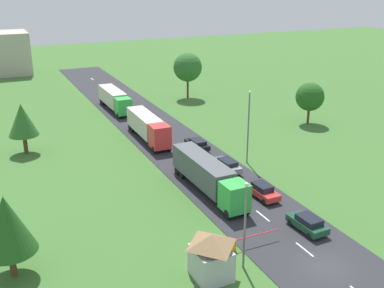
{
  "coord_description": "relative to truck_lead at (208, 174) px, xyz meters",
  "views": [
    {
      "loc": [
        -23.62,
        -25.13,
        22.54
      ],
      "look_at": [
        -0.46,
        25.0,
        2.53
      ],
      "focal_mm": 44.03,
      "sensor_mm": 36.0,
      "label": 1
    }
  ],
  "objects": [
    {
      "name": "tree_oak",
      "position": [
        25.84,
        15.83,
        2.25
      ],
      "size": [
        4.48,
        4.48,
        6.62
      ],
      "color": "#513823",
      "rests_on": "ground"
    },
    {
      "name": "tree_maple",
      "position": [
        -16.64,
        20.78,
        2.5
      ],
      "size": [
        3.88,
        3.88,
        6.8
      ],
      "color": "#513823",
      "rests_on": "ground"
    },
    {
      "name": "tree_pine",
      "position": [
        15.19,
        38.93,
        3.82
      ],
      "size": [
        5.43,
        5.43,
        8.66
      ],
      "color": "#513823",
      "rests_on": "ground"
    },
    {
      "name": "truck_lead",
      "position": [
        0.0,
        0.0,
        0.0
      ],
      "size": [
        2.67,
        13.6,
        3.55
      ],
      "color": "green",
      "rests_on": "road"
    },
    {
      "name": "tree_birch",
      "position": [
        -20.72,
        -7.1,
        2.46
      ],
      "size": [
        4.25,
        4.25,
        6.95
      ],
      "color": "#513823",
      "rests_on": "ground"
    },
    {
      "name": "guard_booth",
      "position": [
        -6.62,
        -13.83,
        -0.16
      ],
      "size": [
        3.14,
        3.43,
        3.84
      ],
      "color": "#B2B2B7",
      "rests_on": "ground"
    },
    {
      "name": "ground_plane",
      "position": [
        2.48,
        -16.55,
        -2.12
      ],
      "size": [
        280.0,
        280.0,
        0.0
      ],
      "primitive_type": "plane",
      "color": "#3D6B2D"
    },
    {
      "name": "truck_third",
      "position": [
        0.03,
        36.45,
        -0.08
      ],
      "size": [
        2.63,
        12.05,
        3.4
      ],
      "color": "green",
      "rests_on": "road"
    },
    {
      "name": "lane_marking_centre",
      "position": [
        2.48,
        3.63,
        -2.05
      ],
      "size": [
        0.16,
        120.98,
        0.01
      ],
      "color": "white",
      "rests_on": "road"
    },
    {
      "name": "lamppost_lead",
      "position": [
        -3.65,
        -13.78,
        2.15
      ],
      "size": [
        0.36,
        0.36,
        7.59
      ],
      "color": "slate",
      "rests_on": "ground"
    },
    {
      "name": "person_lead",
      "position": [
        -5.4,
        -10.5,
        -1.19
      ],
      "size": [
        0.38,
        0.23,
        1.76
      ],
      "color": "green",
      "rests_on": "ground"
    },
    {
      "name": "car_third",
      "position": [
        4.65,
        4.19,
        -1.27
      ],
      "size": [
        1.98,
        4.65,
        1.49
      ],
      "color": "gray",
      "rests_on": "road"
    },
    {
      "name": "truck_second",
      "position": [
        -0.08,
        18.92,
        -0.02
      ],
      "size": [
        2.62,
        12.32,
        3.57
      ],
      "color": "red",
      "rests_on": "road"
    },
    {
      "name": "car_fourth",
      "position": [
        4.69,
        12.53,
        -1.32
      ],
      "size": [
        1.95,
        4.39,
        1.38
      ],
      "color": "black",
      "rests_on": "road"
    },
    {
      "name": "lamppost_second",
      "position": [
        8.39,
        5.63,
        3.02
      ],
      "size": [
        0.36,
        0.36,
        9.3
      ],
      "color": "slate",
      "rests_on": "ground"
    },
    {
      "name": "barrier_gate",
      "position": [
        -2.32,
        -11.33,
        -1.43
      ],
      "size": [
        4.64,
        0.28,
        1.05
      ],
      "color": "orange",
      "rests_on": "ground"
    },
    {
      "name": "car_lead",
      "position": [
        4.7,
        -11.31,
        -1.28
      ],
      "size": [
        2.01,
        4.18,
        1.48
      ],
      "color": "#19472D",
      "rests_on": "road"
    },
    {
      "name": "distant_building",
      "position": [
        -14.6,
        78.54,
        2.76
      ],
      "size": [
        11.12,
        10.58,
        9.76
      ],
      "primitive_type": "cube",
      "color": "#B2A899",
      "rests_on": "ground"
    },
    {
      "name": "road",
      "position": [
        2.48,
        7.95,
        -2.09
      ],
      "size": [
        10.0,
        140.0,
        0.06
      ],
      "primitive_type": "cube",
      "color": "#2B2B30",
      "rests_on": "ground"
    },
    {
      "name": "car_second",
      "position": [
        4.66,
        -3.79,
        -1.27
      ],
      "size": [
        1.9,
        4.12,
        1.53
      ],
      "color": "red",
      "rests_on": "road"
    }
  ]
}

